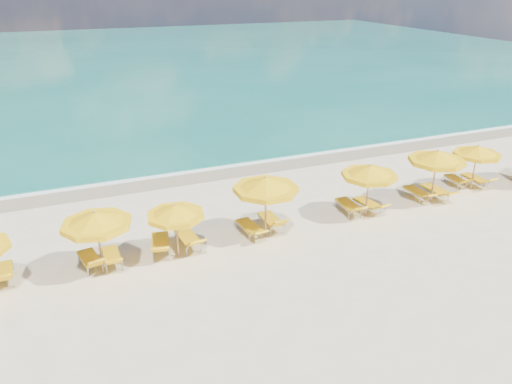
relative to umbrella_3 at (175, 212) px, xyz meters
name	(u,v)px	position (x,y,z in m)	size (l,w,h in m)	color
ground_plane	(270,233)	(3.89, 0.40, -1.84)	(120.00, 120.00, 0.00)	beige
ocean	(112,61)	(3.89, 48.40, -1.84)	(120.00, 80.00, 0.30)	#116555
wet_sand_band	(214,172)	(3.89, 7.80, -1.84)	(120.00, 2.60, 0.01)	tan
foam_line	(209,167)	(3.89, 8.60, -1.84)	(120.00, 1.20, 0.03)	white
whitecap_near	(81,135)	(-2.11, 17.40, -1.84)	(14.00, 0.36, 0.05)	white
whitecap_far	(243,95)	(11.89, 24.40, -1.84)	(18.00, 0.30, 0.05)	white
umbrella_2	(96,220)	(-2.71, -0.08, 0.23)	(2.70, 2.70, 2.42)	tan
umbrella_3	(175,212)	(0.00, 0.00, 0.00)	(2.56, 2.56, 2.15)	tan
umbrella_4	(266,185)	(3.60, 0.21, 0.38)	(3.36, 3.36, 2.60)	tan
umbrella_5	(369,172)	(8.34, 0.26, 0.20)	(2.55, 2.55, 2.39)	tan
umbrella_6	(437,157)	(11.94, 0.36, 0.33)	(2.58, 2.58, 2.54)	tan
umbrella_7	(477,151)	(14.80, 0.85, 0.08)	(2.56, 2.56, 2.25)	tan
lounger_1_right	(5,276)	(-5.85, 0.66, -1.62)	(0.65, 1.73, 0.81)	#A5A8AD
lounger_2_left	(91,262)	(-3.06, 0.42, -1.61)	(0.91, 1.82, 0.84)	#A5A8AD
lounger_2_right	(112,259)	(-2.33, 0.35, -1.62)	(0.60, 1.73, 0.78)	#A5A8AD
lounger_3_left	(161,247)	(-0.53, 0.54, -1.59)	(1.03, 2.06, 0.88)	#A5A8AD
lounger_3_right	(188,241)	(0.54, 0.56, -1.59)	(0.80, 2.01, 0.85)	#A5A8AD
lounger_4_left	(250,230)	(3.06, 0.57, -1.62)	(0.74, 1.91, 0.69)	#A5A8AD
lounger_4_right	(271,223)	(4.09, 0.75, -1.60)	(0.66, 1.87, 0.88)	#A5A8AD
lounger_5_left	(349,208)	(7.80, 0.77, -1.60)	(0.77, 1.96, 0.81)	#A5A8AD
lounger_5_right	(368,206)	(8.73, 0.66, -1.62)	(0.85, 1.87, 0.72)	#A5A8AD
lounger_6_left	(417,194)	(11.57, 0.89, -1.62)	(0.60, 1.82, 0.67)	#A5A8AD
lounger_6_right	(435,193)	(12.47, 0.69, -1.61)	(0.68, 1.97, 0.71)	#A5A8AD
lounger_7_left	(456,182)	(14.40, 1.45, -1.64)	(0.71, 1.66, 0.71)	#A5A8AD
lounger_7_right	(475,181)	(15.29, 1.09, -1.62)	(0.65, 1.83, 0.76)	#A5A8AD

